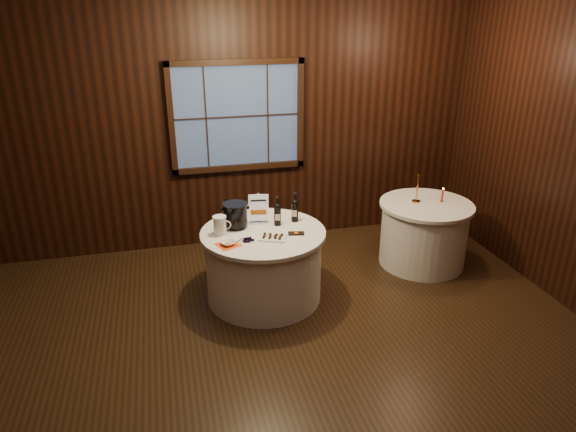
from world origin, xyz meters
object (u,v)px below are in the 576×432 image
object	(u,v)px
sign_stand	(259,213)
chocolate_box	(296,233)
red_candle	(442,196)
chocolate_plate	(273,237)
glass_pitcher	(220,225)
grape_bunch	(248,239)
port_bottle_right	(295,209)
brass_candlestick	(417,192)
ice_bucket	(235,215)
cracker_bowl	(228,243)
side_table	(423,233)
main_table	(264,264)
port_bottle_left	(277,213)

from	to	relation	value
sign_stand	chocolate_box	world-z (taller)	sign_stand
sign_stand	red_candle	distance (m)	2.19
chocolate_plate	glass_pitcher	distance (m)	0.54
chocolate_plate	grape_bunch	xyz separation A→B (m)	(-0.25, -0.00, 0.01)
chocolate_plate	port_bottle_right	bearing A→B (deg)	48.82
brass_candlestick	red_candle	bearing A→B (deg)	-12.62
chocolate_box	red_candle	xyz separation A→B (m)	(1.88, 0.45, 0.06)
ice_bucket	cracker_bowl	bearing A→B (deg)	-108.93
side_table	chocolate_box	world-z (taller)	chocolate_box
main_table	port_bottle_left	bearing A→B (deg)	33.77
glass_pitcher	port_bottle_right	bearing A→B (deg)	19.27
glass_pitcher	cracker_bowl	xyz separation A→B (m)	(0.04, -0.26, -0.08)
brass_candlestick	main_table	bearing A→B (deg)	-168.99
main_table	chocolate_plate	bearing A→B (deg)	-73.89
chocolate_plate	red_candle	size ratio (longest dim) A/B	1.85
port_bottle_left	grape_bunch	distance (m)	0.50
ice_bucket	port_bottle_right	bearing A→B (deg)	0.96
main_table	side_table	xyz separation A→B (m)	(2.00, 0.30, 0.00)
main_table	side_table	distance (m)	2.02
port_bottle_left	ice_bucket	size ratio (longest dim) A/B	1.19
grape_bunch	red_candle	size ratio (longest dim) A/B	1.05
port_bottle_right	brass_candlestick	distance (m)	1.53
ice_bucket	glass_pitcher	size ratio (longest dim) A/B	1.34
side_table	glass_pitcher	xyz separation A→B (m)	(-2.43, -0.27, 0.48)
chocolate_box	grape_bunch	bearing A→B (deg)	-162.64
side_table	chocolate_box	bearing A→B (deg)	-165.09
side_table	cracker_bowl	xyz separation A→B (m)	(-2.39, -0.53, 0.40)
chocolate_plate	cracker_bowl	size ratio (longest dim) A/B	2.32
main_table	glass_pitcher	size ratio (longest dim) A/B	6.53
port_bottle_right	red_candle	distance (m)	1.82
side_table	red_candle	bearing A→B (deg)	0.92
side_table	port_bottle_left	size ratio (longest dim) A/B	3.45
side_table	red_candle	size ratio (longest dim) A/B	6.23
chocolate_box	brass_candlestick	xyz separation A→B (m)	(1.59, 0.52, 0.12)
cracker_bowl	chocolate_plate	bearing A→B (deg)	4.86
main_table	port_bottle_left	world-z (taller)	port_bottle_left
side_table	cracker_bowl	bearing A→B (deg)	-167.39
ice_bucket	grape_bunch	size ratio (longest dim) A/B	1.45
port_bottle_right	brass_candlestick	size ratio (longest dim) A/B	0.90
main_table	red_candle	distance (m)	2.26
brass_candlestick	chocolate_plate	bearing A→B (deg)	-162.91
chocolate_box	brass_candlestick	distance (m)	1.67
grape_bunch	side_table	bearing A→B (deg)	12.86
ice_bucket	chocolate_plate	world-z (taller)	ice_bucket
brass_candlestick	red_candle	world-z (taller)	brass_candlestick
main_table	brass_candlestick	size ratio (longest dim) A/B	3.63
side_table	ice_bucket	distance (m)	2.32
sign_stand	chocolate_plate	distance (m)	0.43
ice_bucket	red_candle	distance (m)	2.45
port_bottle_left	port_bottle_right	world-z (taller)	port_bottle_right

